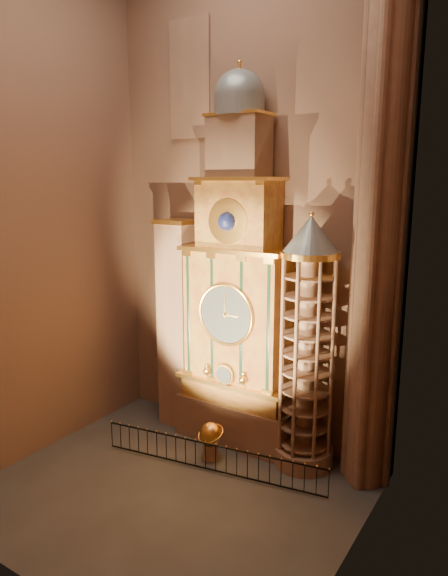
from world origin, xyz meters
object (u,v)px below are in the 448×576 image
Objects in this scene: portrait_tower at (178,323)px; iron_railing at (211,457)px; celestial_globe at (211,438)px; astronomical_clock at (238,302)px; stair_turret at (307,347)px.

portrait_tower is 6.67m from iron_railing.
astronomical_clock is at bearing 88.84° from celestial_globe.
iron_railing is at bearing -137.70° from stair_turret.
portrait_tower is at bearing 177.67° from stair_turret.
astronomical_clock is 3.78m from stair_turret.
celestial_globe is 0.17× the size of iron_railing.
stair_turret reaches higher than celestial_globe.
celestial_globe is (-3.54, -1.89, -4.25)m from stair_turret.
portrait_tower is 5.75m from celestial_globe.
stair_turret is at bearing -2.33° from portrait_tower.
astronomical_clock is 1.71× the size of iron_railing.
iron_railing is at bearing -37.43° from portrait_tower.
stair_turret is (3.50, -0.26, -1.41)m from astronomical_clock.
astronomical_clock is at bearing 99.82° from iron_railing.
iron_railing is (0.52, -2.98, -6.02)m from astronomical_clock.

